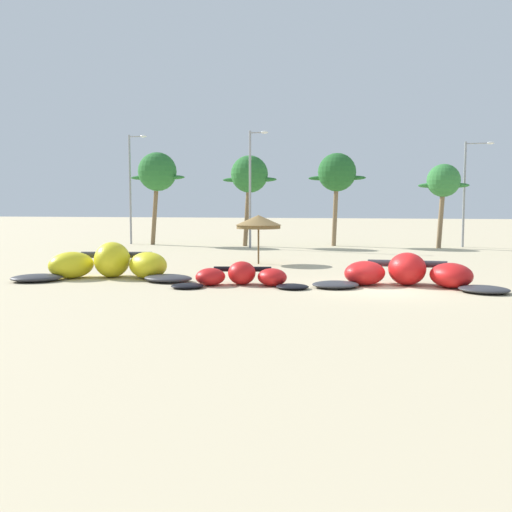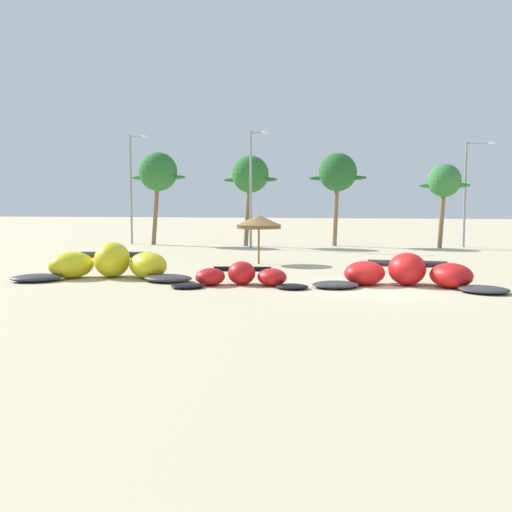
{
  "view_description": "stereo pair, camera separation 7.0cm",
  "coord_description": "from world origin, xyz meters",
  "px_view_note": "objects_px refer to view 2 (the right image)",
  "views": [
    {
      "loc": [
        0.49,
        -22.5,
        3.22
      ],
      "look_at": [
        -5.54,
        2.0,
        1.0
      ],
      "focal_mm": 39.95,
      "sensor_mm": 36.0,
      "label": 1
    },
    {
      "loc": [
        0.56,
        -22.48,
        3.22
      ],
      "look_at": [
        -5.54,
        2.0,
        1.0
      ],
      "focal_mm": 39.95,
      "sensor_mm": 36.0,
      "label": 2
    }
  ],
  "objects_px": {
    "palm_leftmost": "(158,173)",
    "palm_left_of_gap": "(338,173)",
    "palm_center_left": "(444,182)",
    "lamppost_west": "(132,184)",
    "kite_left_of_center": "(407,274)",
    "kite_far_left": "(110,265)",
    "kite_left": "(241,277)",
    "beach_umbrella_near_van": "(259,222)",
    "lamppost_east_center": "(468,187)",
    "palm_left": "(250,175)",
    "lamppost_west_center": "(252,183)"
  },
  "relations": [
    {
      "from": "palm_leftmost",
      "to": "palm_left_of_gap",
      "type": "distance_m",
      "value": 14.72
    },
    {
      "from": "palm_center_left",
      "to": "lamppost_west",
      "type": "bearing_deg",
      "value": -177.06
    },
    {
      "from": "kite_left_of_center",
      "to": "palm_left_of_gap",
      "type": "distance_m",
      "value": 23.94
    },
    {
      "from": "kite_far_left",
      "to": "lamppost_west",
      "type": "distance_m",
      "value": 23.86
    },
    {
      "from": "kite_left",
      "to": "kite_far_left",
      "type": "bearing_deg",
      "value": 172.37
    },
    {
      "from": "kite_left",
      "to": "palm_center_left",
      "type": "relative_size",
      "value": 0.88
    },
    {
      "from": "kite_left",
      "to": "palm_leftmost",
      "type": "distance_m",
      "value": 26.27
    },
    {
      "from": "kite_left",
      "to": "beach_umbrella_near_van",
      "type": "distance_m",
      "value": 8.98
    },
    {
      "from": "kite_left_of_center",
      "to": "lamppost_east_center",
      "type": "height_order",
      "value": "lamppost_east_center"
    },
    {
      "from": "palm_left",
      "to": "lamppost_west_center",
      "type": "distance_m",
      "value": 2.73
    },
    {
      "from": "kite_far_left",
      "to": "beach_umbrella_near_van",
      "type": "xyz_separation_m",
      "value": [
        4.94,
        7.81,
        1.73
      ]
    },
    {
      "from": "palm_center_left",
      "to": "lamppost_west_center",
      "type": "xyz_separation_m",
      "value": [
        -14.12,
        -3.74,
        -0.11
      ]
    },
    {
      "from": "kite_left",
      "to": "palm_leftmost",
      "type": "bearing_deg",
      "value": 120.96
    },
    {
      "from": "palm_center_left",
      "to": "palm_left_of_gap",
      "type": "bearing_deg",
      "value": 176.14
    },
    {
      "from": "kite_left",
      "to": "beach_umbrella_near_van",
      "type": "xyz_separation_m",
      "value": [
        -1.37,
        8.65,
        1.98
      ]
    },
    {
      "from": "beach_umbrella_near_van",
      "to": "palm_left",
      "type": "relative_size",
      "value": 0.38
    },
    {
      "from": "palm_left_of_gap",
      "to": "palm_center_left",
      "type": "distance_m",
      "value": 8.19
    },
    {
      "from": "kite_left",
      "to": "lamppost_west",
      "type": "relative_size",
      "value": 0.61
    },
    {
      "from": "lamppost_west",
      "to": "palm_left_of_gap",
      "type": "bearing_deg",
      "value": 6.16
    },
    {
      "from": "kite_left_of_center",
      "to": "lamppost_east_center",
      "type": "bearing_deg",
      "value": 78.46
    },
    {
      "from": "palm_left",
      "to": "lamppost_west_center",
      "type": "xyz_separation_m",
      "value": [
        0.81,
        -2.49,
        -0.75
      ]
    },
    {
      "from": "palm_left_of_gap",
      "to": "palm_center_left",
      "type": "relative_size",
      "value": 1.16
    },
    {
      "from": "lamppost_east_center",
      "to": "beach_umbrella_near_van",
      "type": "bearing_deg",
      "value": -127.73
    },
    {
      "from": "beach_umbrella_near_van",
      "to": "lamppost_east_center",
      "type": "relative_size",
      "value": 0.33
    },
    {
      "from": "kite_far_left",
      "to": "lamppost_west_center",
      "type": "relative_size",
      "value": 0.9
    },
    {
      "from": "palm_left",
      "to": "palm_left_of_gap",
      "type": "relative_size",
      "value": 0.97
    },
    {
      "from": "lamppost_west",
      "to": "palm_left",
      "type": "bearing_deg",
      "value": 0.26
    },
    {
      "from": "kite_left_of_center",
      "to": "lamppost_west",
      "type": "relative_size",
      "value": 0.85
    },
    {
      "from": "kite_far_left",
      "to": "beach_umbrella_near_van",
      "type": "bearing_deg",
      "value": 57.66
    },
    {
      "from": "kite_left_of_center",
      "to": "palm_leftmost",
      "type": "relative_size",
      "value": 1.01
    },
    {
      "from": "palm_leftmost",
      "to": "palm_center_left",
      "type": "bearing_deg",
      "value": 4.02
    },
    {
      "from": "kite_left_of_center",
      "to": "palm_center_left",
      "type": "bearing_deg",
      "value": 82.39
    },
    {
      "from": "kite_left_of_center",
      "to": "palm_left_of_gap",
      "type": "height_order",
      "value": "palm_left_of_gap"
    },
    {
      "from": "kite_left_of_center",
      "to": "palm_center_left",
      "type": "height_order",
      "value": "palm_center_left"
    },
    {
      "from": "palm_center_left",
      "to": "lamppost_west",
      "type": "height_order",
      "value": "lamppost_west"
    },
    {
      "from": "palm_left",
      "to": "palm_left_of_gap",
      "type": "xyz_separation_m",
      "value": [
        6.79,
        1.8,
        0.16
      ]
    },
    {
      "from": "lamppost_west",
      "to": "palm_center_left",
      "type": "bearing_deg",
      "value": 2.94
    },
    {
      "from": "lamppost_west",
      "to": "lamppost_east_center",
      "type": "distance_m",
      "value": 27.23
    },
    {
      "from": "palm_center_left",
      "to": "lamppost_west_center",
      "type": "relative_size",
      "value": 0.72
    },
    {
      "from": "palm_center_left",
      "to": "kite_left",
      "type": "bearing_deg",
      "value": -111.92
    },
    {
      "from": "kite_far_left",
      "to": "palm_left_of_gap",
      "type": "relative_size",
      "value": 1.07
    },
    {
      "from": "kite_left",
      "to": "palm_center_left",
      "type": "distance_m",
      "value": 25.87
    },
    {
      "from": "kite_far_left",
      "to": "palm_center_left",
      "type": "relative_size",
      "value": 1.25
    },
    {
      "from": "palm_left",
      "to": "lamppost_west",
      "type": "bearing_deg",
      "value": -179.74
    },
    {
      "from": "kite_left",
      "to": "palm_left",
      "type": "distance_m",
      "value": 23.61
    },
    {
      "from": "kite_left",
      "to": "palm_left_of_gap",
      "type": "bearing_deg",
      "value": 86.77
    },
    {
      "from": "kite_left",
      "to": "lamppost_east_center",
      "type": "bearing_deg",
      "value": 65.64
    },
    {
      "from": "kite_far_left",
      "to": "lamppost_west",
      "type": "xyz_separation_m",
      "value": [
        -9.38,
        21.47,
        4.5
      ]
    },
    {
      "from": "kite_far_left",
      "to": "kite_left",
      "type": "bearing_deg",
      "value": -7.63
    },
    {
      "from": "palm_leftmost",
      "to": "palm_left",
      "type": "xyz_separation_m",
      "value": [
        7.78,
        0.35,
        -0.29
      ]
    }
  ]
}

